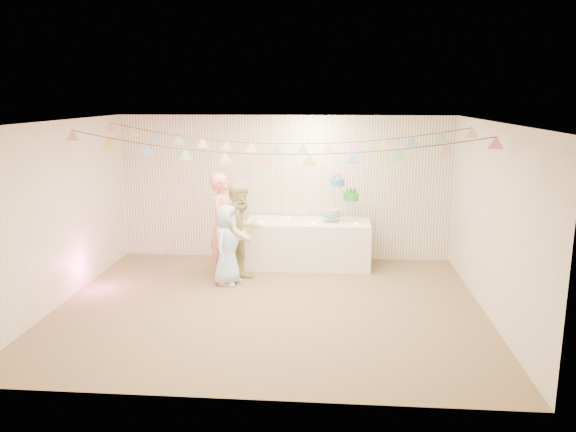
# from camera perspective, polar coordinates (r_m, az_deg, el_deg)

# --- Properties ---
(floor) EXTENTS (6.00, 6.00, 0.00)m
(floor) POSITION_cam_1_polar(r_m,az_deg,el_deg) (8.09, -1.90, -9.17)
(floor) COLOR brown
(floor) RESTS_ON ground
(ceiling) EXTENTS (6.00, 6.00, 0.00)m
(ceiling) POSITION_cam_1_polar(r_m,az_deg,el_deg) (7.54, -2.04, 9.56)
(ceiling) COLOR white
(ceiling) RESTS_ON ground
(back_wall) EXTENTS (6.00, 6.00, 0.00)m
(back_wall) POSITION_cam_1_polar(r_m,az_deg,el_deg) (10.16, -0.35, 2.86)
(back_wall) COLOR white
(back_wall) RESTS_ON ground
(front_wall) EXTENTS (6.00, 6.00, 0.00)m
(front_wall) POSITION_cam_1_polar(r_m,az_deg,el_deg) (5.32, -5.06, -5.87)
(front_wall) COLOR white
(front_wall) RESTS_ON ground
(left_wall) EXTENTS (5.00, 5.00, 0.00)m
(left_wall) POSITION_cam_1_polar(r_m,az_deg,el_deg) (8.59, -22.27, 0.22)
(left_wall) COLOR white
(left_wall) RESTS_ON ground
(right_wall) EXTENTS (5.00, 5.00, 0.00)m
(right_wall) POSITION_cam_1_polar(r_m,az_deg,el_deg) (7.95, 20.05, -0.50)
(right_wall) COLOR white
(right_wall) RESTS_ON ground
(table) EXTENTS (2.15, 0.86, 0.81)m
(table) POSITION_cam_1_polar(r_m,az_deg,el_deg) (9.83, 2.04, -2.81)
(table) COLOR white
(table) RESTS_ON floor
(cake_stand) EXTENTS (0.69, 0.41, 0.77)m
(cake_stand) POSITION_cam_1_polar(r_m,az_deg,el_deg) (9.71, 5.33, 1.39)
(cake_stand) COLOR silver
(cake_stand) RESTS_ON table
(cake_bottom) EXTENTS (0.31, 0.31, 0.15)m
(cake_bottom) POSITION_cam_1_polar(r_m,az_deg,el_deg) (9.71, 4.42, -0.39)
(cake_bottom) COLOR #24ABA9
(cake_bottom) RESTS_ON cake_stand
(cake_middle) EXTENTS (0.27, 0.27, 0.22)m
(cake_middle) POSITION_cam_1_polar(r_m,az_deg,el_deg) (9.81, 6.37, 1.30)
(cake_middle) COLOR green
(cake_middle) RESTS_ON cake_stand
(cake_top_tier) EXTENTS (0.25, 0.25, 0.19)m
(cake_top_tier) POSITION_cam_1_polar(r_m,az_deg,el_deg) (9.64, 5.00, 2.77)
(cake_top_tier) COLOR #4083CA
(cake_top_tier) RESTS_ON cake_stand
(platter) EXTENTS (0.35, 0.35, 0.02)m
(platter) POSITION_cam_1_polar(r_m,az_deg,el_deg) (9.74, -1.56, -0.78)
(platter) COLOR white
(platter) RESTS_ON table
(posy) EXTENTS (0.14, 0.14, 0.16)m
(posy) POSITION_cam_1_polar(r_m,az_deg,el_deg) (9.79, 1.43, -0.31)
(posy) COLOR white
(posy) RESTS_ON table
(person_adult_a) EXTENTS (0.54, 0.70, 1.71)m
(person_adult_a) POSITION_cam_1_polar(r_m,az_deg,el_deg) (9.33, -6.60, -0.84)
(person_adult_a) COLOR #F0927D
(person_adult_a) RESTS_ON floor
(person_adult_b) EXTENTS (0.95, 1.00, 1.62)m
(person_adult_b) POSITION_cam_1_polar(r_m,az_deg,el_deg) (8.96, -4.72, -1.64)
(person_adult_b) COLOR tan
(person_adult_b) RESTS_ON floor
(person_child) EXTENTS (0.57, 0.72, 1.28)m
(person_child) POSITION_cam_1_polar(r_m,az_deg,el_deg) (8.89, -6.17, -2.91)
(person_child) COLOR #B4D9FF
(person_child) RESTS_ON floor
(bunting_back) EXTENTS (5.60, 1.10, 0.40)m
(bunting_back) POSITION_cam_1_polar(r_m,az_deg,el_deg) (8.65, -1.17, 8.24)
(bunting_back) COLOR pink
(bunting_back) RESTS_ON ceiling
(bunting_front) EXTENTS (5.60, 0.90, 0.36)m
(bunting_front) POSITION_cam_1_polar(r_m,az_deg,el_deg) (7.36, -2.20, 7.31)
(bunting_front) COLOR #72A5E5
(bunting_front) RESTS_ON ceiling
(tealight_0) EXTENTS (0.04, 0.04, 0.03)m
(tealight_0) POSITION_cam_1_polar(r_m,az_deg,el_deg) (9.66, -2.73, -0.54)
(tealight_0) COLOR #FFD88C
(tealight_0) RESTS_ON table
(tealight_1) EXTENTS (0.04, 0.04, 0.03)m
(tealight_1) POSITION_cam_1_polar(r_m,az_deg,el_deg) (9.93, 0.09, -0.17)
(tealight_1) COLOR #FFD88C
(tealight_1) RESTS_ON table
(tealight_2) EXTENTS (0.04, 0.04, 0.03)m
(tealight_2) POSITION_cam_1_polar(r_m,az_deg,el_deg) (9.52, 2.60, -0.73)
(tealight_2) COLOR #FFD88C
(tealight_2) RESTS_ON table
(tealight_3) EXTENTS (0.04, 0.04, 0.03)m
(tealight_3) POSITION_cam_1_polar(r_m,az_deg,el_deg) (9.94, 4.13, -0.19)
(tealight_3) COLOR #FFD88C
(tealight_3) RESTS_ON table
(tealight_4) EXTENTS (0.04, 0.04, 0.03)m
(tealight_4) POSITION_cam_1_polar(r_m,az_deg,el_deg) (9.56, 6.93, -0.75)
(tealight_4) COLOR #FFD88C
(tealight_4) RESTS_ON table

